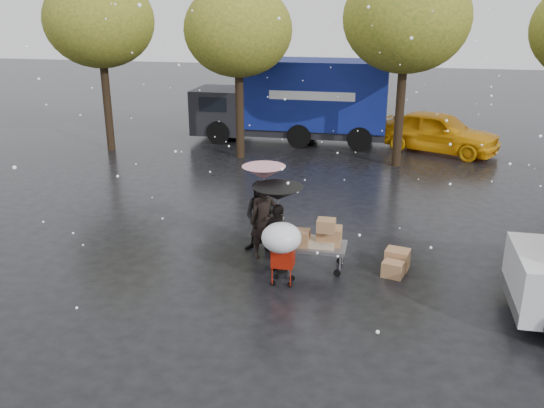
% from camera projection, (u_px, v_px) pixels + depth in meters
% --- Properties ---
extents(ground, '(90.00, 90.00, 0.00)m').
position_uv_depth(ground, '(277.00, 278.00, 12.76)').
color(ground, black).
rests_on(ground, ground).
extents(person_pink, '(0.80, 0.68, 1.85)m').
position_uv_depth(person_pink, '(264.00, 221.00, 13.53)').
color(person_pink, black).
rests_on(person_pink, ground).
extents(person_middle, '(0.90, 0.72, 1.79)m').
position_uv_depth(person_middle, '(262.00, 217.00, 13.83)').
color(person_middle, black).
rests_on(person_middle, ground).
extents(person_black, '(0.96, 0.94, 1.62)m').
position_uv_depth(person_black, '(278.00, 239.00, 12.81)').
color(person_black, black).
rests_on(person_black, ground).
extents(umbrella_pink, '(1.01, 1.01, 2.25)m').
position_uv_depth(umbrella_pink, '(264.00, 173.00, 13.14)').
color(umbrella_pink, '#4C4C4C').
rests_on(umbrella_pink, ground).
extents(umbrella_black, '(1.12, 1.12, 2.03)m').
position_uv_depth(umbrella_black, '(278.00, 193.00, 12.45)').
color(umbrella_black, '#4C4C4C').
rests_on(umbrella_black, ground).
extents(vendor_cart, '(1.52, 0.80, 1.27)m').
position_uv_depth(vendor_cart, '(317.00, 239.00, 13.00)').
color(vendor_cart, slate).
rests_on(vendor_cart, ground).
extents(shopping_cart, '(0.84, 0.84, 1.46)m').
position_uv_depth(shopping_cart, '(282.00, 241.00, 12.04)').
color(shopping_cart, '#AA1909').
rests_on(shopping_cart, ground).
extents(blue_truck, '(8.30, 2.60, 3.50)m').
position_uv_depth(blue_truck, '(296.00, 101.00, 24.64)').
color(blue_truck, navy).
rests_on(blue_truck, ground).
extents(box_ground_near, '(0.60, 0.52, 0.47)m').
position_uv_depth(box_ground_near, '(397.00, 259.00, 13.14)').
color(box_ground_near, '#9B6243').
rests_on(box_ground_near, ground).
extents(box_ground_far, '(0.53, 0.46, 0.35)m').
position_uv_depth(box_ground_far, '(393.00, 269.00, 12.78)').
color(box_ground_far, '#9B6243').
rests_on(box_ground_far, ground).
extents(yellow_taxi, '(5.23, 3.80, 1.65)m').
position_uv_depth(yellow_taxi, '(438.00, 132.00, 23.22)').
color(yellow_taxi, '#F7A80D').
rests_on(yellow_taxi, ground).
extents(tree_row, '(21.60, 4.40, 7.12)m').
position_uv_depth(tree_row, '(321.00, 24.00, 20.41)').
color(tree_row, black).
rests_on(tree_row, ground).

